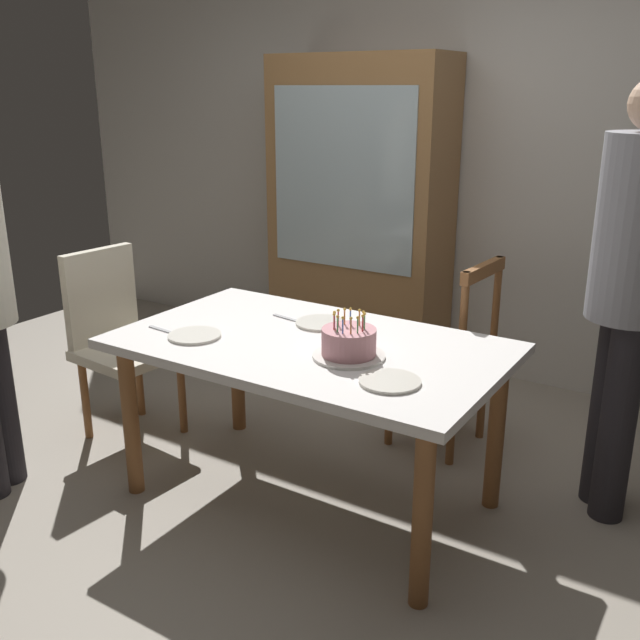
{
  "coord_description": "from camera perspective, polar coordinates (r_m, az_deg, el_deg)",
  "views": [
    {
      "loc": [
        1.5,
        -2.29,
        1.71
      ],
      "look_at": [
        0.05,
        0.0,
        0.83
      ],
      "focal_mm": 40.08,
      "sensor_mm": 36.0,
      "label": 1
    }
  ],
  "objects": [
    {
      "name": "ground",
      "position": [
        3.23,
        -0.77,
        -13.96
      ],
      "size": [
        6.4,
        6.4,
        0.0
      ],
      "primitive_type": "plane",
      "color": "#9E9384"
    },
    {
      "name": "back_wall",
      "position": [
        4.42,
        12.67,
        12.33
      ],
      "size": [
        6.4,
        0.1,
        2.6
      ],
      "primitive_type": "cube",
      "color": "beige",
      "rests_on": "ground"
    },
    {
      "name": "dining_table",
      "position": [
        2.94,
        -0.83,
        -3.32
      ],
      "size": [
        1.57,
        0.93,
        0.73
      ],
      "color": "white",
      "rests_on": "ground"
    },
    {
      "name": "birthday_cake",
      "position": [
        2.72,
        2.32,
        -1.92
      ],
      "size": [
        0.28,
        0.28,
        0.18
      ],
      "color": "silver",
      "rests_on": "dining_table"
    },
    {
      "name": "plate_near_celebrant",
      "position": [
        3.0,
        -9.98,
        -1.23
      ],
      "size": [
        0.22,
        0.22,
        0.01
      ],
      "primitive_type": "cylinder",
      "color": "silver",
      "rests_on": "dining_table"
    },
    {
      "name": "plate_far_side",
      "position": [
        3.11,
        0.06,
        -0.24
      ],
      "size": [
        0.22,
        0.22,
        0.01
      ],
      "primitive_type": "cylinder",
      "color": "silver",
      "rests_on": "dining_table"
    },
    {
      "name": "plate_near_guest",
      "position": [
        2.52,
        5.59,
        -4.89
      ],
      "size": [
        0.22,
        0.22,
        0.01
      ],
      "primitive_type": "cylinder",
      "color": "silver",
      "rests_on": "dining_table"
    },
    {
      "name": "fork_near_celebrant",
      "position": [
        3.1,
        -12.36,
        -0.82
      ],
      "size": [
        0.18,
        0.03,
        0.01
      ],
      "primitive_type": "cube",
      "rotation": [
        0.0,
        0.0,
        -0.1
      ],
      "color": "silver",
      "rests_on": "dining_table"
    },
    {
      "name": "fork_far_side",
      "position": [
        3.18,
        -2.55,
        0.11
      ],
      "size": [
        0.18,
        0.05,
        0.01
      ],
      "primitive_type": "cube",
      "rotation": [
        0.0,
        0.0,
        -0.16
      ],
      "color": "silver",
      "rests_on": "dining_table"
    },
    {
      "name": "chair_spindle_back",
      "position": [
        3.54,
        9.9,
        -2.94
      ],
      "size": [
        0.47,
        0.47,
        0.95
      ],
      "color": "brown",
      "rests_on": "ground"
    },
    {
      "name": "chair_upholstered",
      "position": [
        3.73,
        -15.87,
        -1.05
      ],
      "size": [
        0.48,
        0.48,
        0.95
      ],
      "color": "beige",
      "rests_on": "ground"
    },
    {
      "name": "person_guest",
      "position": [
        3.01,
        23.61,
        2.93
      ],
      "size": [
        0.32,
        0.32,
        1.75
      ],
      "color": "#262328",
      "rests_on": "ground"
    },
    {
      "name": "china_cabinet",
      "position": [
        4.47,
        3.18,
        8.29
      ],
      "size": [
        1.1,
        0.45,
        1.9
      ],
      "color": "#9E7042",
      "rests_on": "ground"
    }
  ]
}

